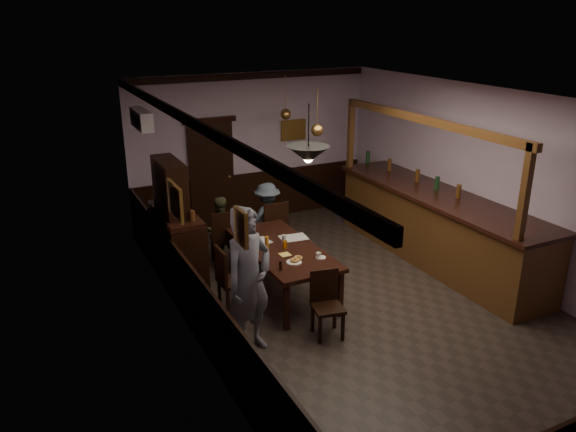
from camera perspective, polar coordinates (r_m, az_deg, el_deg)
room at (r=7.97m, az=7.59°, el=1.00°), size 5.01×8.01×3.01m
dining_table at (r=8.47m, az=-0.62°, el=-3.58°), size 1.01×2.20×0.75m
chair_far_left at (r=9.44m, az=-6.50°, el=-2.04°), size 0.51×0.51×1.00m
chair_far_right at (r=9.75m, az=-1.45°, el=-1.09°), size 0.47×0.47×1.03m
chair_near at (r=7.50m, az=3.90°, el=-8.55°), size 0.45×0.45×0.90m
chair_side at (r=8.03m, az=-6.03°, el=-6.18°), size 0.43×0.43×0.99m
person_standing at (r=6.93m, az=-4.03°, el=-6.67°), size 0.83×0.69×1.93m
person_seated_left at (r=9.68m, az=-6.98°, el=-1.33°), size 0.64×0.55×1.15m
person_seated_right at (r=9.97m, az=-2.12°, el=-0.17°), size 0.88×0.58×1.28m
newspaper_left at (r=8.62m, az=-3.21°, el=-2.67°), size 0.46×0.35×0.01m
newspaper_right at (r=8.78m, az=0.57°, el=-2.21°), size 0.45×0.34×0.01m
napkin at (r=8.18m, az=-0.30°, el=-3.92°), size 0.15×0.15×0.00m
saucer at (r=8.09m, az=3.35°, el=-4.22°), size 0.15×0.15×0.01m
coffee_cup at (r=8.06m, az=3.13°, el=-3.97°), size 0.08×0.08×0.07m
pastry_plate at (r=7.93m, az=0.62°, el=-4.71°), size 0.22×0.22×0.01m
pastry_ring_a at (r=7.92m, az=0.68°, el=-4.50°), size 0.13×0.13×0.04m
pastry_ring_b at (r=7.99m, az=1.04°, el=-4.28°), size 0.13×0.13×0.04m
soda_can at (r=8.38m, az=-0.32°, el=-2.91°), size 0.07×0.07×0.12m
beer_glass at (r=8.34m, az=-2.18°, el=-2.74°), size 0.06×0.06×0.20m
water_glass at (r=8.52m, az=-0.42°, el=-2.41°), size 0.06×0.06×0.15m
pepper_mill at (r=7.68m, az=-0.76°, el=-5.05°), size 0.04×0.04×0.14m
sideboard at (r=8.99m, az=-11.31°, el=-1.79°), size 0.54×1.50×1.99m
bar_counter at (r=9.92m, az=14.88°, el=-0.95°), size 1.05×4.53×2.54m
door_back at (r=11.14m, az=-7.76°, el=4.06°), size 0.90×0.06×2.10m
ac_unit at (r=9.47m, az=-14.66°, el=9.49°), size 0.20×0.85×0.30m
picture_left_small at (r=5.33m, az=-4.79°, el=-1.18°), size 0.04×0.28×0.36m
picture_left_large at (r=7.64m, az=-11.38°, el=1.51°), size 0.04×0.62×0.48m
picture_back at (r=11.65m, az=0.54°, el=8.74°), size 0.55×0.04×0.42m
pendant_iron at (r=7.25m, az=2.07°, el=6.27°), size 0.56×0.56×0.76m
pendant_brass_mid at (r=9.08m, az=2.98°, el=8.70°), size 0.20×0.20×0.81m
pendant_brass_far at (r=10.53m, az=-0.25°, el=10.29°), size 0.20×0.20×0.81m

